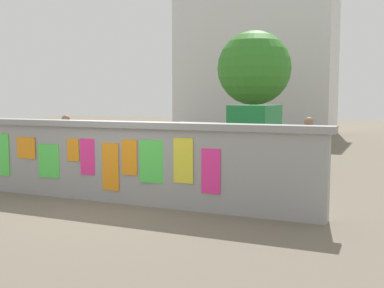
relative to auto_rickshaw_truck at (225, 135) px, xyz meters
The scene contains 10 objects.
ground 2.29m from the auto_rickshaw_truck, 88.92° to the left, with size 60.00×60.00×0.00m, color #6B6051.
poster_wall 5.90m from the auto_rickshaw_truck, 89.69° to the right, with size 7.85×0.42×1.61m.
auto_rickshaw_truck is the anchor object (origin of this frame).
motorcycle 4.73m from the auto_rickshaw_truck, 98.80° to the right, with size 1.89×0.59×0.87m.
bicycle_near 3.33m from the auto_rickshaw_truck, 60.49° to the right, with size 1.69×0.45×0.95m.
bicycle_far 4.94m from the auto_rickshaw_truck, 71.94° to the right, with size 1.70×0.44×0.95m.
person_walking 4.03m from the auto_rickshaw_truck, 41.85° to the right, with size 0.42×0.42×1.62m.
person_bystander 4.88m from the auto_rickshaw_truck, 129.67° to the right, with size 0.42×0.42×1.62m.
tree_roadside 6.60m from the auto_rickshaw_truck, 97.57° to the left, with size 3.20×3.20×4.95m.
building_background 14.36m from the auto_rickshaw_truck, 101.62° to the left, with size 9.31×4.76×8.76m.
Camera 1 is at (4.74, -7.80, 2.05)m, focal length 43.63 mm.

